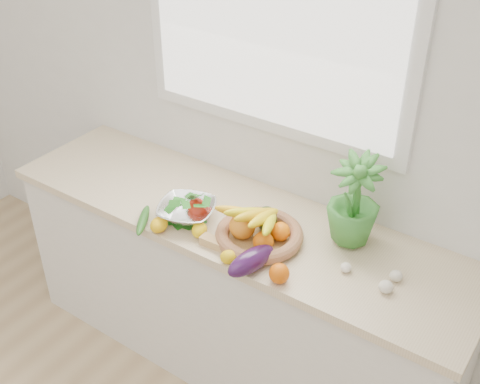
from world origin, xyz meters
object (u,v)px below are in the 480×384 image
Objects in this scene: potted_herb at (354,199)px; cucumber at (143,220)px; apple at (197,208)px; colander_with_spinach at (187,208)px; fruit_basket at (259,230)px; eggplant at (251,261)px.

cucumber is at bearing -153.51° from potted_herb.
cucumber is (-0.15, -0.18, -0.02)m from apple.
apple is at bearing 50.12° from cucumber.
potted_herb is at bearing 22.14° from colander_with_spinach.
apple is 0.22× the size of potted_herb.
colander_with_spinach is (0.14, 0.13, 0.04)m from cucumber.
potted_herb is 0.72m from colander_with_spinach.
colander_with_spinach is at bearing -170.56° from fruit_basket.
fruit_basket is (0.48, 0.19, 0.03)m from cucumber.
eggplant is 0.51× the size of fruit_basket.
apple is 0.27× the size of colander_with_spinach.
potted_herb reaches higher than eggplant.
cucumber is 0.51m from fruit_basket.
apple is at bearing 157.00° from eggplant.
eggplant is at bearing -121.79° from potted_herb.
cucumber is (-0.56, -0.01, -0.03)m from eggplant.
potted_herb reaches higher than fruit_basket.
colander_with_spinach reaches higher than cucumber.
apple is at bearing -161.67° from potted_herb.
fruit_basket is at bearing 0.48° from apple.
colander_with_spinach is (-0.34, -0.06, 0.01)m from fruit_basket.
cucumber is 0.20m from colander_with_spinach.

